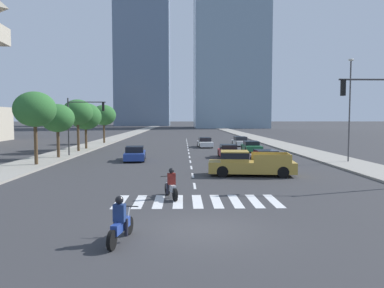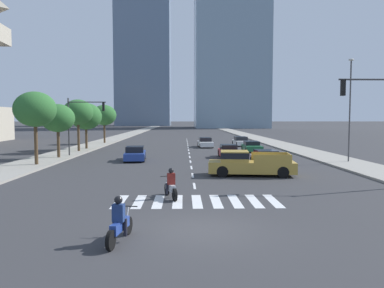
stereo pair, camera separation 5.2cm
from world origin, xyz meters
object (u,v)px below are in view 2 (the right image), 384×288
(sedan_white_2, at_px, (205,143))
(street_tree_second, at_px, (58,118))
(sedan_blue_0, at_px, (135,154))
(motorcycle_third, at_px, (171,186))
(sedan_red_5, at_px, (229,152))
(street_lamp_east, at_px, (350,103))
(sedan_silver_1, at_px, (266,159))
(street_tree_fourth, at_px, (86,116))
(motorcycle_trailing, at_px, (120,224))
(sedan_green_4, at_px, (252,147))
(street_tree_third, at_px, (78,112))
(pickup_truck, at_px, (247,164))
(traffic_signal_far, at_px, (82,116))
(sedan_white_3, at_px, (241,141))
(street_tree_fifth, at_px, (104,115))
(street_tree_nearest, at_px, (35,109))

(sedan_white_2, height_order, street_tree_second, street_tree_second)
(sedan_blue_0, bearing_deg, motorcycle_third, -170.93)
(sedan_red_5, xyz_separation_m, street_lamp_east, (9.83, -4.67, 4.57))
(motorcycle_third, distance_m, street_tree_second, 21.37)
(sedan_silver_1, xyz_separation_m, street_tree_fourth, (-18.58, 16.41, 3.48))
(sedan_white_2, bearing_deg, motorcycle_trailing, -10.17)
(sedan_green_4, height_order, sedan_red_5, sedan_red_5)
(sedan_blue_0, height_order, street_tree_third, street_tree_third)
(pickup_truck, distance_m, sedan_white_2, 24.80)
(street_tree_second, relative_size, street_tree_third, 0.87)
(pickup_truck, height_order, sedan_blue_0, pickup_truck)
(motorcycle_third, bearing_deg, street_lamp_east, -63.78)
(sedan_red_5, xyz_separation_m, traffic_signal_far, (-14.57, 1.34, 3.47))
(pickup_truck, xyz_separation_m, sedan_silver_1, (2.34, 4.69, -0.21))
(sedan_silver_1, relative_size, sedan_red_5, 1.04)
(street_tree_second, bearing_deg, traffic_signal_far, 48.37)
(sedan_blue_0, xyz_separation_m, sedan_red_5, (8.87, 2.29, -0.02))
(sedan_white_3, relative_size, traffic_signal_far, 0.84)
(sedan_blue_0, bearing_deg, street_tree_fifth, 14.24)
(traffic_signal_far, height_order, street_tree_second, traffic_signal_far)
(motorcycle_third, xyz_separation_m, street_tree_third, (-11.30, 24.74, 3.94))
(traffic_signal_far, distance_m, street_tree_nearest, 7.67)
(pickup_truck, height_order, sedan_green_4, pickup_truck)
(street_tree_second, xyz_separation_m, street_tree_fifth, (-0.00, 20.92, 0.43))
(pickup_truck, bearing_deg, motorcycle_trailing, 70.94)
(sedan_silver_1, height_order, sedan_green_4, sedan_silver_1)
(street_tree_fifth, bearing_deg, street_lamp_east, -43.57)
(street_tree_second, bearing_deg, sedan_white_2, 43.31)
(sedan_white_2, distance_m, street_tree_third, 16.90)
(street_tree_nearest, bearing_deg, street_tree_fifth, 90.00)
(sedan_white_3, relative_size, street_tree_fourth, 0.86)
(motorcycle_third, relative_size, street_tree_fourth, 0.36)
(motorcycle_third, height_order, sedan_silver_1, motorcycle_third)
(motorcycle_third, distance_m, street_tree_third, 27.48)
(sedan_red_5, xyz_separation_m, street_tree_nearest, (-16.36, -6.11, 3.99))
(sedan_white_2, distance_m, sedan_green_4, 8.40)
(pickup_truck, relative_size, sedan_white_2, 1.28)
(sedan_white_3, distance_m, street_tree_nearest, 30.10)
(street_tree_fifth, bearing_deg, street_tree_third, -90.00)
(sedan_blue_0, distance_m, sedan_green_4, 15.19)
(sedan_white_2, bearing_deg, motorcycle_third, -9.19)
(motorcycle_third, height_order, street_tree_fifth, street_tree_fifth)
(sedan_blue_0, distance_m, sedan_white_2, 17.24)
(sedan_white_3, bearing_deg, street_lamp_east, 14.75)
(sedan_silver_1, bearing_deg, sedan_red_5, -163.96)
(traffic_signal_far, bearing_deg, motorcycle_trailing, -72.86)
(motorcycle_third, xyz_separation_m, sedan_white_2, (3.54, 31.82, 0.00))
(street_lamp_east, bearing_deg, street_tree_second, 171.33)
(sedan_green_4, bearing_deg, street_tree_third, -88.04)
(sedan_green_4, bearing_deg, sedan_red_5, -26.91)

